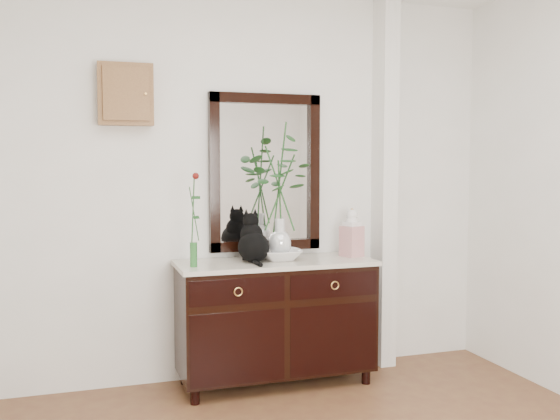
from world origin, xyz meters
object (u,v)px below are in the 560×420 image
object	(u,v)px
cat	(254,237)
ginger_jar	(352,232)
sideboard	(275,315)
lotus_bowl	(280,255)

from	to	relation	value
cat	ginger_jar	bearing A→B (deg)	0.67
cat	ginger_jar	size ratio (longest dim) A/B	0.97
sideboard	ginger_jar	xyz separation A→B (m)	(0.57, 0.02, 0.55)
lotus_bowl	cat	bearing A→B (deg)	-172.83
sideboard	lotus_bowl	distance (m)	0.41
ginger_jar	lotus_bowl	bearing A→B (deg)	-179.34
cat	lotus_bowl	xyz separation A→B (m)	(0.19, 0.02, -0.13)
sideboard	lotus_bowl	xyz separation A→B (m)	(0.04, 0.01, 0.41)
cat	lotus_bowl	world-z (taller)	cat
cat	ginger_jar	distance (m)	0.73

